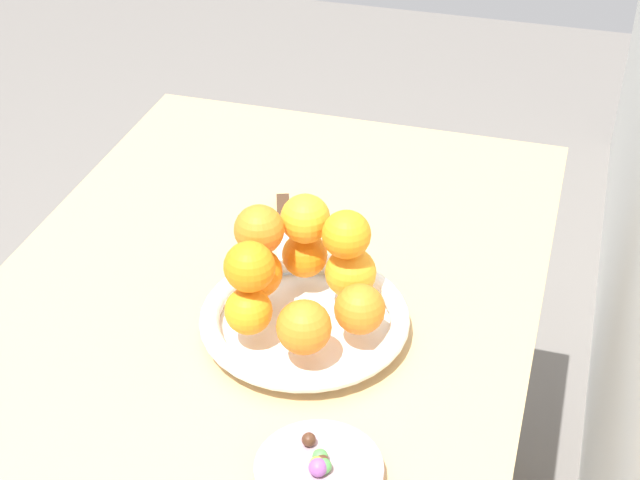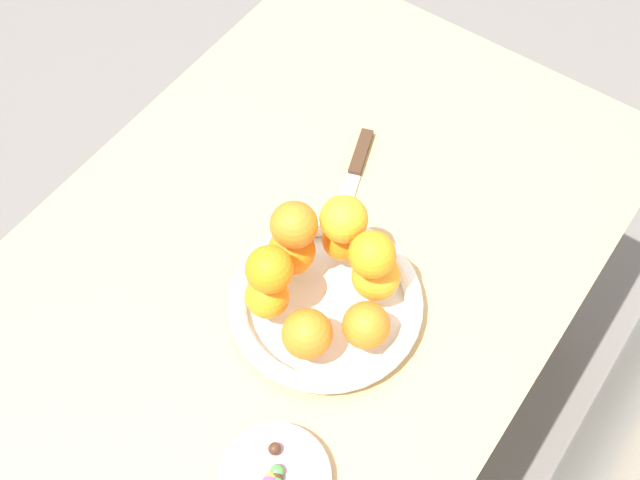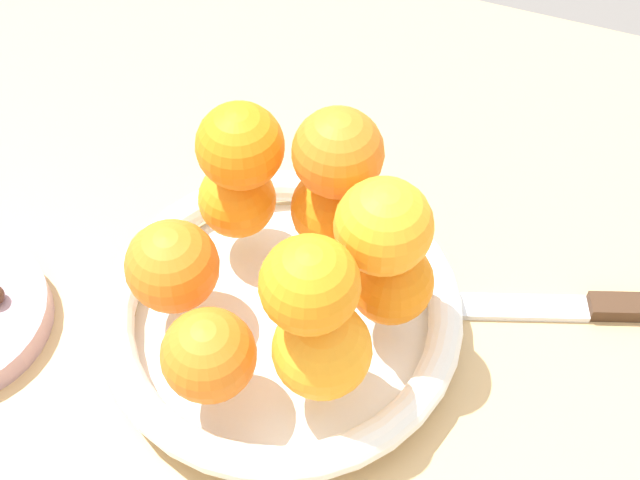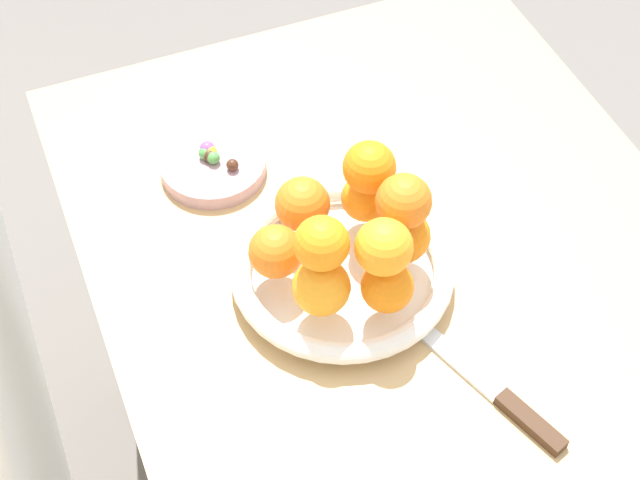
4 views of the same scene
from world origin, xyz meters
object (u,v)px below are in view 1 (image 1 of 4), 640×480
at_px(candy_ball_0, 318,467).
at_px(candy_ball_3, 324,466).
at_px(orange_6, 259,230).
at_px(orange_3, 351,273).
at_px(candy_ball_5, 322,462).
at_px(knife, 284,236).
at_px(orange_4, 305,255).
at_px(candy_ball_4, 320,457).
at_px(orange_0, 249,311).
at_px(orange_8, 305,219).
at_px(orange_9, 346,234).
at_px(orange_5, 257,273).
at_px(orange_1, 304,327).
at_px(dining_table, 260,344).
at_px(orange_2, 360,309).
at_px(candy_dish, 319,473).
at_px(candy_ball_1, 309,440).
at_px(fruit_bowl, 305,321).
at_px(orange_7, 249,267).
at_px(candy_ball_2, 317,465).

xyz_separation_m(candy_ball_0, candy_ball_3, (-0.00, 0.01, -0.00)).
bearing_deg(orange_6, orange_3, 105.43).
height_order(candy_ball_5, knife, candy_ball_5).
relative_size(orange_4, candy_ball_3, 3.50).
height_order(candy_ball_0, candy_ball_4, candy_ball_0).
bearing_deg(orange_0, orange_6, -172.27).
distance_m(candy_ball_4, candy_ball_5, 0.01).
xyz_separation_m(orange_0, candy_ball_4, (0.17, 0.14, -0.04)).
height_order(orange_8, candy_ball_3, orange_8).
relative_size(orange_0, orange_9, 0.96).
xyz_separation_m(candy_ball_4, candy_ball_5, (0.01, 0.00, -0.00)).
height_order(candy_ball_4, knife, candy_ball_4).
distance_m(orange_5, orange_9, 0.13).
relative_size(orange_1, candy_ball_3, 3.86).
height_order(dining_table, candy_ball_5, candy_ball_5).
relative_size(orange_4, orange_5, 0.92).
distance_m(orange_2, orange_8, 0.14).
height_order(orange_6, candy_ball_4, orange_6).
bearing_deg(orange_8, candy_ball_0, 19.18).
bearing_deg(orange_3, candy_dish, 8.09).
bearing_deg(candy_ball_5, candy_ball_1, -140.33).
relative_size(orange_0, orange_2, 0.94).
bearing_deg(candy_dish, orange_0, -141.19).
xyz_separation_m(orange_1, orange_9, (-0.11, 0.02, 0.07)).
relative_size(dining_table, candy_ball_5, 65.66).
distance_m(candy_dish, candy_ball_0, 0.02).
relative_size(orange_9, candy_ball_5, 3.76).
distance_m(orange_6, orange_9, 0.11).
xyz_separation_m(fruit_bowl, orange_2, (0.02, 0.08, 0.05)).
bearing_deg(candy_ball_4, orange_7, -141.80).
relative_size(candy_dish, orange_7, 2.24).
distance_m(orange_8, candy_ball_4, 0.33).
bearing_deg(fruit_bowl, orange_0, -43.31).
bearing_deg(orange_9, orange_2, 29.82).
bearing_deg(candy_ball_2, dining_table, -150.01).
relative_size(orange_1, knife, 0.27).
distance_m(orange_2, orange_7, 0.15).
relative_size(orange_4, candy_ball_1, 3.79).
xyz_separation_m(fruit_bowl, candy_dish, (0.24, 0.09, -0.01)).
height_order(orange_2, candy_ball_5, orange_2).
relative_size(dining_table, candy_ball_4, 63.10).
relative_size(orange_3, candy_ball_0, 3.24).
distance_m(candy_ball_1, candy_ball_5, 0.04).
height_order(orange_0, orange_7, orange_7).
height_order(fruit_bowl, candy_ball_4, same).
relative_size(candy_dish, orange_4, 2.31).
distance_m(fruit_bowl, orange_1, 0.09).
bearing_deg(candy_ball_2, orange_7, -143.57).
xyz_separation_m(orange_3, candy_ball_3, (0.29, 0.05, -0.04)).
relative_size(orange_1, candy_ball_2, 3.70).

